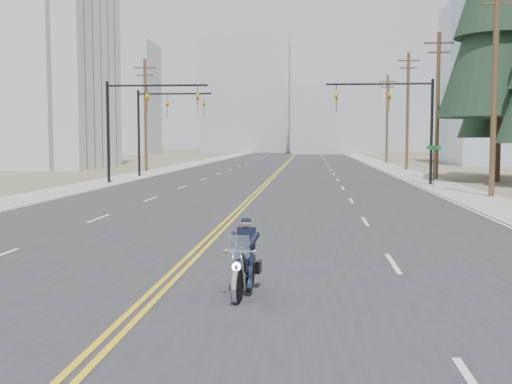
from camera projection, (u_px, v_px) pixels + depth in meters
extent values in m
plane|color=#776D56|center=(148.00, 302.00, 11.94)|extent=(400.00, 400.00, 0.00)
cube|color=#303033|center=(287.00, 163.00, 81.46)|extent=(20.00, 200.00, 0.01)
cube|color=#A5A5A0|center=(197.00, 163.00, 82.43)|extent=(3.00, 200.00, 0.01)
cube|color=#A5A5A0|center=(378.00, 163.00, 80.49)|extent=(3.00, 200.00, 0.01)
cylinder|color=black|center=(108.00, 132.00, 44.36)|extent=(0.20, 0.20, 7.00)
cylinder|color=black|center=(157.00, 85.00, 43.80)|extent=(7.00, 0.14, 0.14)
imported|color=#BF8C0C|center=(147.00, 95.00, 43.92)|extent=(0.21, 0.26, 1.30)
imported|color=#BF8C0C|center=(198.00, 95.00, 43.62)|extent=(0.21, 0.26, 1.30)
cylinder|color=black|center=(432.00, 132.00, 42.51)|extent=(0.20, 0.20, 7.00)
cylinder|color=black|center=(379.00, 84.00, 42.54)|extent=(7.00, 0.14, 0.14)
imported|color=#BF8C0C|center=(390.00, 94.00, 42.53)|extent=(0.21, 0.26, 1.30)
imported|color=#BF8C0C|center=(336.00, 94.00, 42.83)|extent=(0.21, 0.26, 1.30)
cylinder|color=black|center=(139.00, 133.00, 52.31)|extent=(0.20, 0.20, 7.00)
cylinder|color=black|center=(175.00, 94.00, 51.79)|extent=(6.00, 0.14, 0.14)
imported|color=#BF8C0C|center=(167.00, 102.00, 51.89)|extent=(0.21, 0.26, 1.30)
imported|color=#BF8C0C|center=(204.00, 102.00, 51.64)|extent=(0.21, 0.26, 1.30)
cylinder|color=black|center=(434.00, 167.00, 40.72)|extent=(0.06, 0.06, 2.60)
cube|color=#0C5926|center=(434.00, 148.00, 40.62)|extent=(0.90, 0.03, 0.25)
cylinder|color=brown|center=(495.00, 87.00, 33.26)|extent=(0.30, 0.30, 11.50)
cube|color=brown|center=(497.00, 3.00, 32.91)|extent=(1.60, 0.12, 0.12)
cylinder|color=brown|center=(438.00, 106.00, 48.17)|extent=(0.30, 0.30, 11.00)
cube|color=brown|center=(439.00, 43.00, 47.79)|extent=(2.20, 0.12, 0.12)
cube|color=brown|center=(439.00, 52.00, 47.85)|extent=(1.60, 0.12, 0.12)
cylinder|color=brown|center=(408.00, 112.00, 63.05)|extent=(0.30, 0.30, 11.50)
cube|color=brown|center=(409.00, 61.00, 62.64)|extent=(2.20, 0.12, 0.12)
cube|color=brown|center=(408.00, 68.00, 62.70)|extent=(1.60, 0.12, 0.12)
cylinder|color=brown|center=(387.00, 119.00, 79.95)|extent=(0.30, 0.30, 11.00)
cube|color=brown|center=(388.00, 81.00, 79.57)|extent=(2.20, 0.12, 0.12)
cube|color=brown|center=(388.00, 87.00, 79.62)|extent=(1.60, 0.12, 0.12)
cylinder|color=brown|center=(146.00, 116.00, 60.23)|extent=(0.30, 0.30, 10.50)
cube|color=brown|center=(145.00, 68.00, 59.87)|extent=(2.20, 0.12, 0.12)
cube|color=brown|center=(145.00, 75.00, 59.93)|extent=(1.60, 0.12, 0.12)
cube|color=silver|center=(17.00, 26.00, 67.69)|extent=(18.00, 14.00, 30.00)
cube|color=#B7BCC6|center=(120.00, 99.00, 128.20)|extent=(14.00, 12.00, 22.00)
cube|color=#ADB2B7|center=(335.00, 120.00, 134.83)|extent=(18.00, 14.00, 14.00)
cube|color=#ADB2B7|center=(247.00, 97.00, 150.92)|extent=(20.00, 15.00, 26.00)
cube|color=#B7BCC6|center=(400.00, 127.00, 158.30)|extent=(14.00, 14.00, 12.00)
cube|color=#ADB2B7|center=(75.00, 117.00, 144.60)|extent=(12.00, 12.00, 16.00)
cylinder|color=#382619|center=(496.00, 150.00, 45.50)|extent=(0.80, 0.80, 4.57)
cone|color=black|center=(500.00, 19.00, 44.75)|extent=(8.22, 8.22, 13.70)
cylinder|color=#382619|center=(495.00, 157.00, 51.57)|extent=(0.74, 0.74, 3.16)
cone|color=black|center=(497.00, 78.00, 51.05)|extent=(5.89, 5.89, 9.47)
cone|color=black|center=(498.00, 44.00, 50.83)|extent=(4.42, 4.42, 7.10)
cone|color=black|center=(499.00, 10.00, 50.61)|extent=(2.94, 2.94, 5.05)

